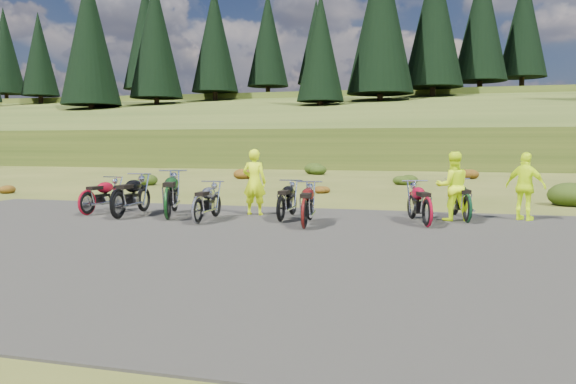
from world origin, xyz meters
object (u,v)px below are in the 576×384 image
(motorcycle_0, at_px, (118,220))
(motorcycle_3, at_px, (198,225))
(motorcycle_7, at_px, (467,224))
(person_middle, at_px, (254,183))

(motorcycle_0, relative_size, motorcycle_3, 1.14)
(motorcycle_7, bearing_deg, motorcycle_0, 89.07)
(motorcycle_0, bearing_deg, person_middle, -64.20)
(motorcycle_0, xyz_separation_m, motorcycle_3, (2.31, -0.31, 0.00))
(motorcycle_3, relative_size, motorcycle_7, 0.95)
(person_middle, bearing_deg, motorcycle_0, 29.05)
(motorcycle_3, relative_size, person_middle, 1.07)
(motorcycle_7, distance_m, person_middle, 5.50)
(motorcycle_3, height_order, motorcycle_7, motorcycle_7)
(motorcycle_7, bearing_deg, person_middle, 77.20)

